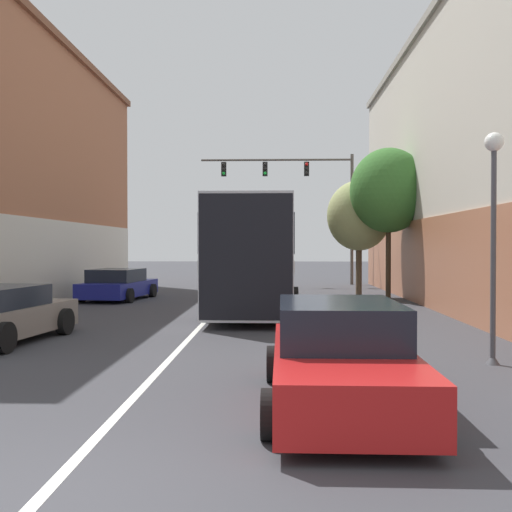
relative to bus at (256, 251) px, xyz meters
name	(u,v)px	position (x,y,z in m)	size (l,w,h in m)	color
lane_center_line	(219,307)	(-1.33, 0.16, -2.02)	(0.14, 45.35, 0.01)	silver
bus	(256,251)	(0.00, 0.00, 0.00)	(2.89, 12.22, 3.61)	#B7B7BC
hatchback_foreground	(340,357)	(1.60, -13.07, -1.36)	(2.11, 4.69, 1.41)	red
parked_car_left_near	(0,315)	(-5.55, -7.98, -1.40)	(2.38, 4.45, 1.29)	slate
parked_car_left_mid	(118,285)	(-5.73, 2.91, -1.42)	(2.59, 4.51, 1.26)	navy
traffic_signal_gantry	(304,188)	(2.30, 12.82, 3.47)	(8.67, 0.36, 7.40)	#514C47
street_lamp	(494,220)	(4.74, -10.14, 0.65)	(0.35, 0.35, 4.29)	#47474C
street_tree_near	(359,216)	(4.29, 4.47, 1.46)	(2.74, 2.46, 5.01)	brown
street_tree_far	(389,191)	(5.31, 3.24, 2.43)	(3.14, 2.82, 6.19)	#3D2D1E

